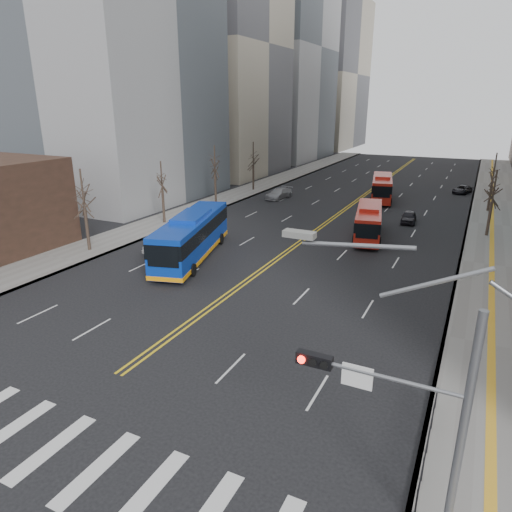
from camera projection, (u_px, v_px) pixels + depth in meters
ground at (31, 439)px, 18.21m from camera, size 220.00×220.00×0.00m
sidewalk_right at (502, 226)px, 49.10m from camera, size 7.00×130.00×0.15m
sidewalk_left at (228, 198)px, 63.32m from camera, size 5.00×130.00×0.15m
crosswalk at (31, 439)px, 18.21m from camera, size 26.70×4.00×0.01m
centerline at (363, 196)px, 64.93m from camera, size 0.55×100.00×0.01m
office_towers at (398, 24)px, 68.67m from camera, size 83.00×134.00×58.00m
signal_mast at (408, 404)px, 12.59m from camera, size 5.37×0.37×9.39m
pedestrian_railing at (428, 438)px, 17.06m from camera, size 0.06×6.06×1.02m
street_trees at (254, 179)px, 49.00m from camera, size 35.20×47.20×7.60m
blue_bus at (192, 235)px, 38.73m from camera, size 6.33×13.59×3.85m
red_bus_near at (369, 220)px, 44.67m from camera, size 4.25×10.28×3.21m
red_bus_far at (382, 186)px, 61.83m from camera, size 4.51×11.01×3.42m
car_white at (166, 246)px, 40.38m from camera, size 2.93×4.31×1.35m
car_dark_mid at (409, 217)px, 50.49m from camera, size 1.75×3.85×1.28m
car_silver at (279, 193)px, 63.10m from camera, size 2.65×5.17×1.43m
car_dark_far at (462, 189)px, 66.77m from camera, size 2.91×4.41×1.13m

